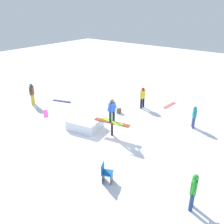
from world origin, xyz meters
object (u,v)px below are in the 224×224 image
object	(u,v)px
backpack_on_snow	(119,111)
main_rider_on_rail	(112,111)
loose_snowboard_coral	(169,105)
bystander_teal	(194,116)
bystander_brown	(32,93)
rail_feature	(112,124)
loose_snowboard_navy	(62,101)
bystander_green	(194,190)
folding_chair	(106,174)
bystander_yellow	(143,97)
loose_snowboard_magenta	(46,114)

from	to	relation	value
backpack_on_snow	main_rider_on_rail	bearing A→B (deg)	92.53
main_rider_on_rail	loose_snowboard_coral	bearing A→B (deg)	89.58
bystander_teal	bystander_brown	world-z (taller)	bystander_brown
main_rider_on_rail	bystander_teal	world-z (taller)	main_rider_on_rail
main_rider_on_rail	backpack_on_snow	size ratio (longest dim) A/B	4.38
backpack_on_snow	bystander_teal	bearing A→B (deg)	165.11
rail_feature	main_rider_on_rail	world-z (taller)	main_rider_on_rail
bystander_teal	loose_snowboard_navy	size ratio (longest dim) A/B	0.91
loose_snowboard_coral	bystander_green	bearing A→B (deg)	-146.08
bystander_brown	loose_snowboard_coral	xyz separation A→B (m)	(8.15, 6.08, -0.89)
rail_feature	bystander_green	distance (m)	6.28
rail_feature	folding_chair	world-z (taller)	folding_chair
bystander_green	loose_snowboard_coral	distance (m)	10.18
bystander_teal	backpack_on_snow	distance (m)	4.99
rail_feature	bystander_yellow	bearing A→B (deg)	89.14
loose_snowboard_magenta	backpack_on_snow	xyz separation A→B (m)	(3.88, 3.21, 0.16)
backpack_on_snow	loose_snowboard_magenta	bearing A→B (deg)	12.71
main_rider_on_rail	bystander_yellow	distance (m)	4.65
loose_snowboard_navy	folding_chair	distance (m)	10.08
bystander_brown	loose_snowboard_coral	bearing A→B (deg)	92.84
rail_feature	bystander_teal	xyz separation A→B (m)	(3.28, 3.80, 0.07)
main_rider_on_rail	loose_snowboard_magenta	size ratio (longest dim) A/B	1.20
bystander_yellow	folding_chair	bearing A→B (deg)	-153.89
loose_snowboard_magenta	loose_snowboard_coral	bearing A→B (deg)	83.45
bystander_yellow	loose_snowboard_navy	size ratio (longest dim) A/B	1.01
bystander_yellow	bystander_teal	size ratio (longest dim) A/B	1.11
backpack_on_snow	loose_snowboard_coral	bearing A→B (deg)	-148.93
bystander_teal	bystander_yellow	bearing A→B (deg)	-130.76
bystander_brown	folding_chair	xyz separation A→B (m)	(9.89, -3.45, -0.49)
bystander_yellow	folding_chair	world-z (taller)	bystander_yellow
bystander_brown	loose_snowboard_navy	world-z (taller)	bystander_brown
main_rider_on_rail	bystander_teal	xyz separation A→B (m)	(3.28, 3.80, -0.75)
loose_snowboard_magenta	backpack_on_snow	bearing A→B (deg)	75.31
bystander_brown	bystander_teal	bearing A→B (deg)	74.92
bystander_brown	loose_snowboard_coral	world-z (taller)	bystander_brown
bystander_teal	loose_snowboard_coral	size ratio (longest dim) A/B	0.89
rail_feature	bystander_brown	world-z (taller)	bystander_brown
loose_snowboard_coral	folding_chair	xyz separation A→B (m)	(1.74, -9.53, 0.40)
bystander_yellow	loose_snowboard_magenta	world-z (taller)	bystander_yellow
folding_chair	bystander_yellow	bearing A→B (deg)	-4.52
folding_chair	bystander_green	bearing A→B (deg)	-102.98
bystander_yellow	bystander_brown	bearing A→B (deg)	127.84
main_rider_on_rail	folding_chair	bearing A→B (deg)	-50.49
bystander_brown	loose_snowboard_navy	distance (m)	2.29
loose_snowboard_magenta	bystander_green	bearing A→B (deg)	24.94
rail_feature	loose_snowboard_magenta	distance (m)	5.50
bystander_brown	folding_chair	bearing A→B (deg)	36.86
folding_chair	loose_snowboard_magenta	bearing A→B (deg)	43.43
main_rider_on_rail	loose_snowboard_coral	xyz separation A→B (m)	(0.57, 6.18, -1.51)
loose_snowboard_navy	folding_chair	size ratio (longest dim) A/B	1.72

